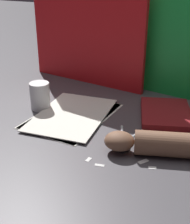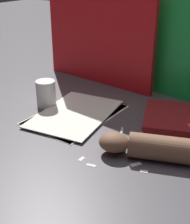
{
  "view_description": "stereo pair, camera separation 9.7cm",
  "coord_description": "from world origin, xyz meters",
  "px_view_note": "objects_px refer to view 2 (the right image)",
  "views": [
    {
      "loc": [
        0.39,
        -0.79,
        0.48
      ],
      "look_at": [
        0.02,
        0.01,
        0.06
      ],
      "focal_mm": 50.0,
      "sensor_mm": 36.0,
      "label": 1
    },
    {
      "loc": [
        0.48,
        -0.74,
        0.48
      ],
      "look_at": [
        0.02,
        0.01,
        0.06
      ],
      "focal_mm": 50.0,
      "sensor_mm": 36.0,
      "label": 2
    }
  ],
  "objects_px": {
    "paper_stack": "(76,114)",
    "scissors": "(120,143)",
    "book_closed": "(170,117)",
    "mug": "(46,94)",
    "hand_forearm": "(154,147)"
  },
  "relations": [
    {
      "from": "paper_stack",
      "to": "hand_forearm",
      "type": "xyz_separation_m",
      "value": [
        0.33,
        -0.11,
        0.03
      ]
    },
    {
      "from": "book_closed",
      "to": "mug",
      "type": "height_order",
      "value": "mug"
    },
    {
      "from": "mug",
      "to": "scissors",
      "type": "bearing_deg",
      "value": -15.9
    },
    {
      "from": "paper_stack",
      "to": "book_closed",
      "type": "height_order",
      "value": "book_closed"
    },
    {
      "from": "scissors",
      "to": "hand_forearm",
      "type": "xyz_separation_m",
      "value": [
        0.11,
        -0.02,
        0.03
      ]
    },
    {
      "from": "mug",
      "to": "hand_forearm",
      "type": "bearing_deg",
      "value": -14.1
    },
    {
      "from": "paper_stack",
      "to": "scissors",
      "type": "height_order",
      "value": "scissors"
    },
    {
      "from": "scissors",
      "to": "mug",
      "type": "distance_m",
      "value": 0.38
    },
    {
      "from": "hand_forearm",
      "to": "mug",
      "type": "distance_m",
      "value": 0.48
    },
    {
      "from": "paper_stack",
      "to": "book_closed",
      "type": "relative_size",
      "value": 1.33
    },
    {
      "from": "scissors",
      "to": "mug",
      "type": "height_order",
      "value": "mug"
    },
    {
      "from": "hand_forearm",
      "to": "mug",
      "type": "relative_size",
      "value": 3.04
    },
    {
      "from": "paper_stack",
      "to": "hand_forearm",
      "type": "relative_size",
      "value": 1.2
    },
    {
      "from": "book_closed",
      "to": "scissors",
      "type": "relative_size",
      "value": 1.7
    },
    {
      "from": "paper_stack",
      "to": "scissors",
      "type": "bearing_deg",
      "value": -23.11
    }
  ]
}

